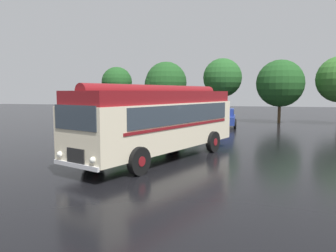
# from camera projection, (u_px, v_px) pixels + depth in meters

# --- Properties ---
(ground_plane) EXTENTS (120.00, 120.00, 0.00)m
(ground_plane) POSITION_uv_depth(u_px,v_px,m) (161.00, 156.00, 16.14)
(ground_plane) COLOR black
(vintage_bus) EXTENTS (6.03, 10.27, 3.49)m
(vintage_bus) POSITION_uv_depth(u_px,v_px,m) (160.00, 119.00, 15.54)
(vintage_bus) COLOR beige
(vintage_bus) RESTS_ON ground
(car_near_left) EXTENTS (2.31, 4.36, 1.66)m
(car_near_left) POSITION_uv_depth(u_px,v_px,m) (164.00, 116.00, 31.30)
(car_near_left) COLOR #4C5156
(car_near_left) RESTS_ON ground
(car_mid_left) EXTENTS (2.09, 4.27, 1.66)m
(car_mid_left) POSITION_uv_depth(u_px,v_px,m) (192.00, 117.00, 30.32)
(car_mid_left) COLOR #144C28
(car_mid_left) RESTS_ON ground
(car_mid_right) EXTENTS (2.04, 4.24, 1.66)m
(car_mid_right) POSITION_uv_depth(u_px,v_px,m) (225.00, 118.00, 29.75)
(car_mid_right) COLOR navy
(car_mid_right) RESTS_ON ground
(box_van) EXTENTS (2.50, 5.84, 2.50)m
(box_van) POSITION_uv_depth(u_px,v_px,m) (135.00, 111.00, 31.90)
(box_van) COLOR silver
(box_van) RESTS_ON ground
(tree_far_left) EXTENTS (3.48, 3.48, 6.03)m
(tree_far_left) POSITION_uv_depth(u_px,v_px,m) (116.00, 82.00, 37.57)
(tree_far_left) COLOR #4C3823
(tree_far_left) RESTS_ON ground
(tree_left_of_centre) EXTENTS (4.63, 4.58, 6.51)m
(tree_left_of_centre) POSITION_uv_depth(u_px,v_px,m) (164.00, 83.00, 36.32)
(tree_left_of_centre) COLOR #4C3823
(tree_left_of_centre) RESTS_ON ground
(tree_centre) EXTENTS (4.19, 4.19, 6.81)m
(tree_centre) POSITION_uv_depth(u_px,v_px,m) (222.00, 77.00, 35.55)
(tree_centre) COLOR #4C3823
(tree_centre) RESTS_ON ground
(tree_right_of_centre) EXTENTS (4.78, 4.78, 6.44)m
(tree_right_of_centre) POSITION_uv_depth(u_px,v_px,m) (280.00, 84.00, 33.23)
(tree_right_of_centre) COLOR #4C3823
(tree_right_of_centre) RESTS_ON ground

